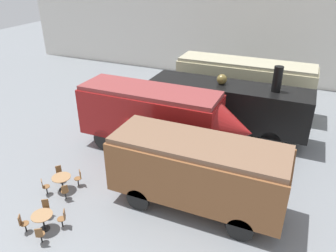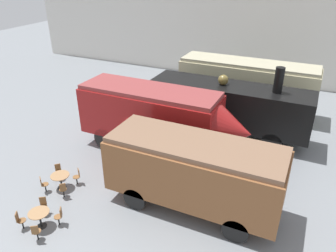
{
  "view_description": "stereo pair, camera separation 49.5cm",
  "coord_description": "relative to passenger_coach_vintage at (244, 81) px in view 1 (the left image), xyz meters",
  "views": [
    {
      "loc": [
        7.37,
        -14.7,
        10.31
      ],
      "look_at": [
        0.6,
        1.0,
        1.6
      ],
      "focal_mm": 35.0,
      "sensor_mm": 36.0,
      "label": 1
    },
    {
      "loc": [
        7.83,
        -14.5,
        10.31
      ],
      "look_at": [
        0.6,
        1.0,
        1.6
      ],
      "focal_mm": 35.0,
      "sensor_mm": 36.0,
      "label": 2
    }
  ],
  "objects": [
    {
      "name": "passenger_coach_wooden",
      "position": [
        0.4,
        -11.9,
        -0.19
      ],
      "size": [
        7.79,
        2.88,
        3.4
      ],
      "color": "brown",
      "rests_on": "ground_plane"
    },
    {
      "name": "cafe_table_mid",
      "position": [
        -6.08,
        -13.47,
        -1.61
      ],
      "size": [
        0.93,
        0.93,
        0.77
      ],
      "color": "black",
      "rests_on": "ground_plane"
    },
    {
      "name": "cafe_chair_5",
      "position": [
        -5.53,
        -12.84,
        -1.72
      ],
      "size": [
        0.4,
        0.41,
        0.87
      ],
      "rotation": [
        0.0,
        0.0,
        10.28
      ],
      "color": "black",
      "rests_on": "ground_plane"
    },
    {
      "name": "ground_plane",
      "position": [
        -3.39,
        -8.81,
        -2.23
      ],
      "size": [
        80.0,
        80.0,
        0.0
      ],
      "primitive_type": "plane",
      "color": "gray"
    },
    {
      "name": "backdrop_wall",
      "position": [
        -3.39,
        7.08,
        2.27
      ],
      "size": [
        44.0,
        0.15,
        9.0
      ],
      "color": "silver",
      "rests_on": "ground_plane"
    },
    {
      "name": "cafe_chair_6",
      "position": [
        -6.71,
        -12.92,
        -1.72
      ],
      "size": [
        0.41,
        0.4,
        0.87
      ],
      "rotation": [
        0.0,
        0.0,
        11.85
      ],
      "color": "black",
      "rests_on": "ground_plane"
    },
    {
      "name": "cafe_chair_3",
      "position": [
        -4.57,
        -16.64,
        -1.72
      ],
      "size": [
        0.4,
        0.4,
        0.87
      ],
      "rotation": [
        0.0,
        0.0,
        8.45
      ],
      "color": "black",
      "rests_on": "ground_plane"
    },
    {
      "name": "steam_locomotive",
      "position": [
        -0.12,
        -4.28,
        -0.14
      ],
      "size": [
        10.07,
        2.57,
        4.87
      ],
      "color": "black",
      "rests_on": "ground_plane"
    },
    {
      "name": "streamlined_locomotive",
      "position": [
        -3.04,
        -8.09,
        0.12
      ],
      "size": [
        9.98,
        2.74,
        3.87
      ],
      "color": "maroon",
      "rests_on": "ground_plane"
    },
    {
      "name": "cafe_chair_1",
      "position": [
        -5.49,
        -15.28,
        -1.72
      ],
      "size": [
        0.4,
        0.4,
        0.87
      ],
      "rotation": [
        0.0,
        0.0,
        5.31
      ],
      "color": "black",
      "rests_on": "ground_plane"
    },
    {
      "name": "cafe_chair_4",
      "position": [
        -5.45,
        -14.02,
        -1.72
      ],
      "size": [
        0.41,
        0.4,
        0.87
      ],
      "rotation": [
        0.0,
        0.0,
        8.71
      ],
      "color": "black",
      "rests_on": "ground_plane"
    },
    {
      "name": "cafe_table_near",
      "position": [
        -5.03,
        -15.96,
        -1.61
      ],
      "size": [
        0.89,
        0.89,
        0.78
      ],
      "color": "black",
      "rests_on": "ground_plane"
    },
    {
      "name": "visitor_person",
      "position": [
        -2.46,
        -9.92,
        -1.25
      ],
      "size": [
        0.34,
        0.34,
        1.79
      ],
      "color": "#262633",
      "rests_on": "ground_plane"
    },
    {
      "name": "cafe_chair_2",
      "position": [
        -5.71,
        -16.42,
        -1.72
      ],
      "size": [
        0.4,
        0.4,
        0.87
      ],
      "rotation": [
        0.0,
        0.0,
        6.88
      ],
      "color": "black",
      "rests_on": "ground_plane"
    },
    {
      "name": "cafe_chair_0",
      "position": [
        -4.35,
        -15.5,
        -1.72
      ],
      "size": [
        0.4,
        0.4,
        0.87
      ],
      "rotation": [
        0.0,
        0.0,
        3.73
      ],
      "color": "black",
      "rests_on": "ground_plane"
    },
    {
      "name": "cafe_chair_7",
      "position": [
        -6.63,
        -14.1,
        -1.72
      ],
      "size": [
        0.4,
        0.41,
        0.87
      ],
      "rotation": [
        0.0,
        0.0,
        13.42
      ],
      "color": "black",
      "rests_on": "ground_plane"
    },
    {
      "name": "passenger_coach_vintage",
      "position": [
        0.0,
        0.0,
        0.0
      ],
      "size": [
        9.89,
        2.63,
        3.78
      ],
      "color": "beige",
      "rests_on": "ground_plane"
    }
  ]
}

